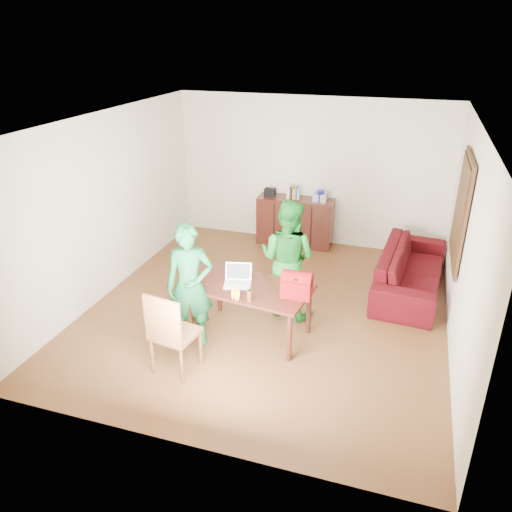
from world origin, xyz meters
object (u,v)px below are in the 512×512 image
(person_near, at_px, (190,286))
(sofa, at_px, (411,270))
(table, at_px, (251,292))
(bottle, at_px, (249,295))
(person_far, at_px, (287,258))
(laptop, at_px, (237,282))
(red_bag, at_px, (297,287))
(chair, at_px, (175,347))

(person_near, distance_m, sofa, 3.57)
(table, bearing_deg, bottle, -67.62)
(person_far, xyz_separation_m, sofa, (1.67, 1.26, -0.51))
(person_near, bearing_deg, table, 10.23)
(person_far, bearing_deg, laptop, 67.56)
(person_far, relative_size, bottle, 9.89)
(red_bag, distance_m, sofa, 2.49)
(laptop, bearing_deg, person_near, -156.11)
(laptop, height_order, bottle, laptop)
(person_far, xyz_separation_m, red_bag, (0.32, -0.77, -0.00))
(table, relative_size, person_near, 0.99)
(laptop, bearing_deg, red_bag, -18.65)
(person_near, xyz_separation_m, person_far, (0.98, 1.09, 0.03))
(table, bearing_deg, chair, -113.50)
(table, relative_size, chair, 1.51)
(person_near, xyz_separation_m, bottle, (0.78, 0.02, -0.02))
(red_bag, height_order, sofa, red_bag)
(person_near, xyz_separation_m, sofa, (2.65, 2.35, -0.48))
(chair, xyz_separation_m, person_near, (-0.06, 0.61, 0.51))
(chair, relative_size, laptop, 2.73)
(person_near, bearing_deg, red_bag, -6.78)
(person_far, distance_m, bottle, 1.09)
(bottle, xyz_separation_m, red_bag, (0.52, 0.30, 0.05))
(person_near, distance_m, red_bag, 1.34)
(laptop, xyz_separation_m, bottle, (0.28, -0.36, 0.04))
(person_far, height_order, bottle, person_far)
(table, height_order, red_bag, red_bag)
(table, xyz_separation_m, person_near, (-0.68, -0.40, 0.19))
(laptop, distance_m, red_bag, 0.81)
(chair, distance_m, person_far, 2.01)
(person_near, relative_size, sofa, 0.71)
(table, distance_m, bottle, 0.43)
(bottle, bearing_deg, laptop, 128.06)
(chair, bearing_deg, laptop, 75.85)
(bottle, height_order, red_bag, red_bag)
(chair, bearing_deg, bottle, 50.88)
(chair, relative_size, person_near, 0.66)
(person_far, distance_m, red_bag, 0.83)
(bottle, height_order, sofa, bottle)
(person_near, relative_size, laptop, 4.17)
(table, distance_m, person_far, 0.78)
(person_near, relative_size, bottle, 9.52)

